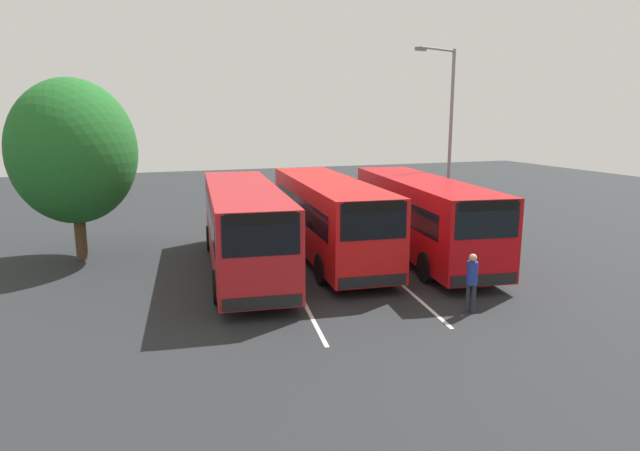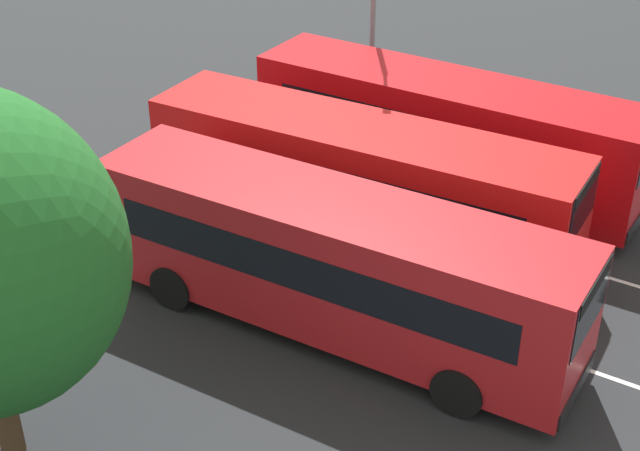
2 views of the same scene
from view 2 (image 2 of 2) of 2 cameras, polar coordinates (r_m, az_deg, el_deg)
name	(u,v)px [view 2 (image 2 of 2)]	position (r m, az deg, el deg)	size (l,w,h in m)	color
ground_plane	(371,247)	(22.88, 3.22, -1.35)	(74.92, 74.92, 0.00)	#232628
bus_far_left	(333,260)	(19.12, 0.82, -2.18)	(10.98, 3.61, 3.14)	#AD191E
bus_center_left	(361,179)	(22.26, 2.56, 2.88)	(10.96, 3.39, 3.14)	red
bus_center_right	(447,130)	(25.07, 7.94, 5.93)	(11.01, 3.89, 3.14)	#B70C11
lane_stripe_outer_left	(343,284)	(21.47, 1.46, -3.68)	(15.91, 0.12, 0.01)	silver
lane_stripe_inner_left	(396,214)	(24.34, 4.76, 0.72)	(15.91, 0.12, 0.01)	silver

